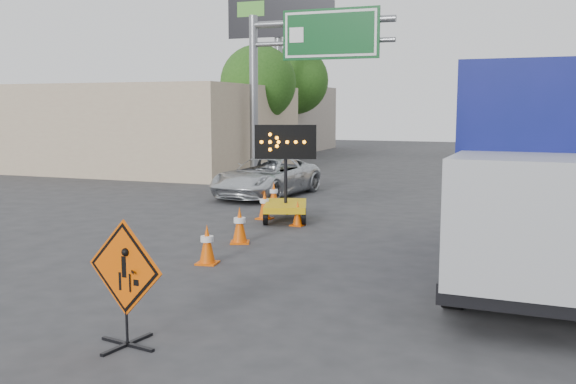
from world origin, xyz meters
The scene contains 16 objects.
ground centered at (0.00, 0.00, 0.00)m, with size 100.00×100.00×0.00m, color #2D2D30.
storefront_left_near centered at (-14.00, 20.00, 2.00)m, with size 14.00×10.00×4.00m, color #C2AE8C.
storefront_left_far centered at (-15.00, 34.00, 2.20)m, with size 12.00×10.00×4.40m, color #A19286.
highway_gantry centered at (-4.43, 17.96, 5.07)m, with size 6.18×0.38×6.90m.
billboard centered at (-8.35, 25.87, 7.35)m, with size 6.10×0.54×9.85m.
tree_left_near centered at (-8.00, 22.00, 4.16)m, with size 3.71×3.71×6.03m.
tree_left_far centered at (-9.00, 30.00, 4.60)m, with size 4.10×4.10×6.66m.
construction_sign centered at (-0.17, -0.61, 0.86)m, with size 1.21×0.86×1.63m.
arrow_board centered at (-1.47, 8.52, 0.58)m, with size 1.58×2.04×2.55m.
pickup_truck centered at (-3.77, 12.76, 0.66)m, with size 2.19×4.75×1.32m, color silver.
box_truck centered at (4.74, 5.06, 1.68)m, with size 2.73×7.89×3.71m.
cone_a centered at (-1.22, 3.58, 0.39)m, with size 0.44×0.44×0.77m.
cone_b centered at (-1.43, 5.53, 0.41)m, with size 0.54×0.54×0.82m.
cone_c centered at (-0.93, 7.97, 0.33)m, with size 0.36×0.36×0.65m.
cone_d centered at (-2.10, 8.58, 0.39)m, with size 0.43×0.43×0.78m.
cone_e centered at (-2.65, 10.61, 0.38)m, with size 0.44×0.44×0.77m.
Camera 1 is at (4.48, -7.21, 3.01)m, focal length 40.00 mm.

